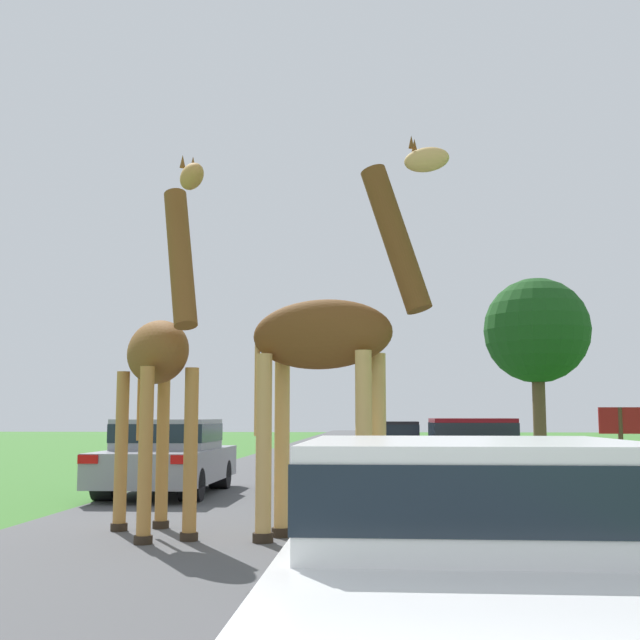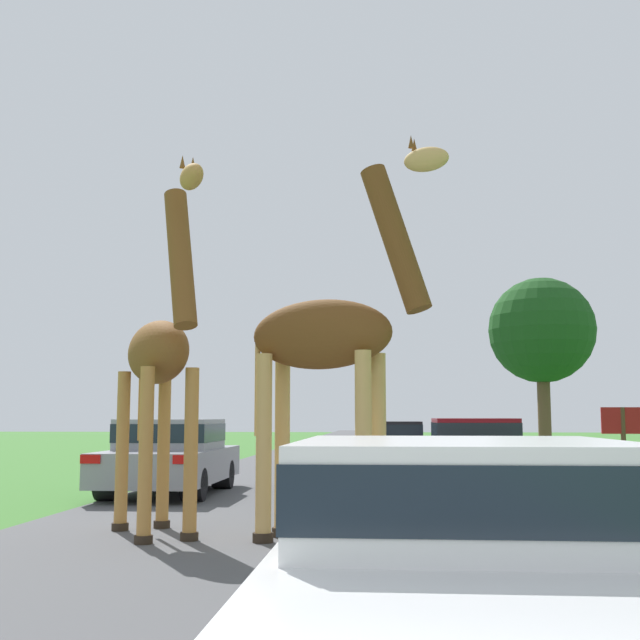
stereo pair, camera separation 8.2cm
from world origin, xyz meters
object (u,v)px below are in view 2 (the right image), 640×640
car_queue_right (392,446)px  car_queue_left (474,454)px  tree_left_edge (542,331)px  sign_post (623,438)px  giraffe_near_road (332,348)px  giraffe_companion (160,359)px  car_lead_maroon (463,555)px  car_far_ahead (170,455)px

car_queue_right → car_queue_left: 5.55m
tree_left_edge → sign_post: bearing=-96.9°
giraffe_near_road → tree_left_edge: bearing=-177.9°
car_queue_left → sign_post: 3.44m
car_queue_left → sign_post: size_ratio=2.61×
giraffe_companion → car_queue_left: giraffe_companion is taller
giraffe_near_road → giraffe_companion: 2.31m
car_lead_maroon → car_queue_right: 17.14m
car_queue_right → giraffe_companion: bearing=-105.0°
giraffe_near_road → tree_left_edge: (6.74, 21.62, 2.45)m
car_queue_left → car_far_ahead: car_queue_left is taller
giraffe_near_road → car_queue_right: (0.82, 11.89, -1.61)m
car_queue_left → car_queue_right: bearing=106.9°
car_far_ahead → giraffe_companion: bearing=-76.5°
giraffe_near_road → car_queue_left: 7.19m
car_lead_maroon → tree_left_edge: tree_left_edge is taller
tree_left_edge → sign_post: 18.19m
giraffe_near_road → car_far_ahead: size_ratio=1.12×
car_lead_maroon → sign_post: (3.52, 9.18, 0.41)m
giraffe_companion → car_queue_left: bearing=-158.3°
car_lead_maroon → giraffe_near_road: bearing=101.6°
giraffe_near_road → car_far_ahead: 7.16m
car_queue_left → car_lead_maroon: bearing=-96.5°
car_lead_maroon → car_queue_right: size_ratio=0.99×
giraffe_near_road → sign_post: bearing=150.0°
car_lead_maroon → car_queue_left: size_ratio=1.06×
giraffe_companion → car_queue_right: (3.09, 11.51, -1.52)m
car_queue_right → car_far_ahead: bearing=-126.9°
car_far_ahead → sign_post: size_ratio=2.63×
car_queue_right → car_queue_left: (1.61, -5.31, 0.03)m
giraffe_near_road → car_lead_maroon: size_ratio=1.06×
giraffe_near_road → car_queue_right: bearing=-164.5°
car_far_ahead → car_lead_maroon: bearing=-67.3°
car_queue_left → giraffe_companion: bearing=-127.2°
car_queue_right → car_far_ahead: size_ratio=1.06×
car_lead_maroon → car_queue_right: bearing=90.8°
giraffe_near_road → sign_post: giraffe_near_road is taller
car_queue_left → tree_left_edge: 16.16m
tree_left_edge → car_queue_left: bearing=-106.0°
car_lead_maroon → car_queue_right: car_queue_right is taller
tree_left_edge → sign_post: (-2.15, -17.69, -3.65)m
giraffe_near_road → car_lead_maroon: (1.07, -5.25, -1.61)m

